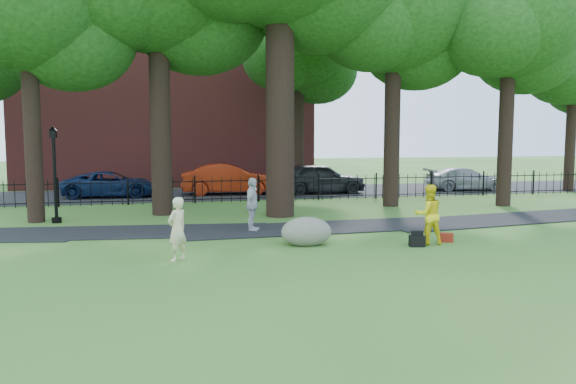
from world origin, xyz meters
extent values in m
plane|color=#2F6222|center=(0.00, 0.00, 0.00)|extent=(120.00, 120.00, 0.00)
cube|color=black|center=(1.00, 3.90, 0.00)|extent=(36.07, 3.85, 0.03)
cube|color=black|center=(0.00, 16.00, 0.00)|extent=(80.00, 7.00, 0.02)
cube|color=black|center=(0.00, 12.00, 1.02)|extent=(44.00, 0.04, 0.04)
cube|color=black|center=(0.00, 12.00, 0.18)|extent=(44.00, 0.04, 0.04)
cube|color=maroon|center=(-4.00, 24.00, 6.00)|extent=(18.00, 8.00, 12.00)
cylinder|color=black|center=(0.00, 7.00, 5.25)|extent=(1.10, 1.10, 10.50)
cylinder|color=black|center=(-9.00, 7.50, 3.85)|extent=(0.60, 0.60, 7.70)
ellipsoid|color=#15360E|center=(-7.65, 8.25, 6.82)|extent=(4.80, 4.80, 4.08)
cylinder|color=black|center=(-4.50, 8.50, 4.55)|extent=(0.80, 0.80, 9.10)
ellipsoid|color=#15360E|center=(-2.88, 9.40, 8.06)|extent=(5.76, 5.76, 4.90)
cylinder|color=black|center=(5.50, 9.00, 4.20)|extent=(0.70, 0.70, 8.40)
ellipsoid|color=#15360E|center=(5.50, 9.00, 8.64)|extent=(6.60, 6.60, 5.61)
ellipsoid|color=#15360E|center=(6.98, 9.82, 7.44)|extent=(5.28, 5.28, 4.49)
ellipsoid|color=#15360E|center=(4.18, 8.34, 7.92)|extent=(4.95, 4.95, 4.21)
cylinder|color=black|center=(10.50, 8.00, 4.02)|extent=(0.64, 0.64, 8.05)
ellipsoid|color=#15360E|center=(10.50, 8.00, 8.28)|extent=(6.20, 6.20, 5.27)
ellipsoid|color=#15360E|center=(11.89, 8.78, 7.13)|extent=(4.96, 4.96, 4.22)
ellipsoid|color=#15360E|center=(9.26, 7.38, 7.59)|extent=(4.65, 4.65, 3.95)
imported|color=beige|center=(-4.17, -0.09, 0.81)|extent=(0.69, 0.68, 1.62)
imported|color=yellow|center=(3.00, 0.48, 0.87)|extent=(0.88, 0.70, 1.74)
imported|color=silver|center=(-1.62, 3.81, 0.89)|extent=(0.80, 1.13, 1.78)
ellipsoid|color=#635F52|center=(-0.47, 1.20, 0.43)|extent=(1.64, 1.34, 0.86)
cylinder|color=black|center=(-8.25, 7.17, 1.53)|extent=(0.12, 0.12, 3.07)
cylinder|color=black|center=(-8.25, 7.17, 0.10)|extent=(0.35, 0.35, 0.19)
cube|color=black|center=(-8.25, 7.17, 3.21)|extent=(0.23, 0.23, 0.29)
cone|color=black|center=(-8.25, 7.17, 3.40)|extent=(0.31, 0.31, 0.15)
cube|color=black|center=(2.54, 0.22, 0.16)|extent=(0.48, 0.36, 0.32)
cube|color=maroon|center=(3.72, 0.68, 0.13)|extent=(0.45, 0.38, 0.26)
imported|color=maroon|center=(-0.98, 15.50, 0.82)|extent=(5.12, 2.14, 1.65)
imported|color=#0D1E45|center=(-7.04, 15.50, 0.66)|extent=(4.87, 2.45, 1.32)
imported|color=black|center=(3.88, 14.90, 0.84)|extent=(4.94, 2.05, 1.67)
imported|color=#9A9CA3|center=(12.49, 14.67, 0.65)|extent=(4.69, 2.35, 1.31)
camera|label=1|loc=(-4.56, -14.31, 3.16)|focal=35.00mm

